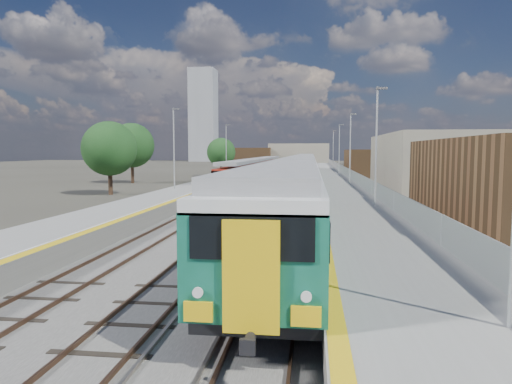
# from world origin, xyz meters

# --- Properties ---
(ground) EXTENTS (320.00, 320.00, 0.00)m
(ground) POSITION_xyz_m (0.00, 50.00, 0.00)
(ground) COLOR #47443A
(ground) RESTS_ON ground
(ballast_bed) EXTENTS (10.50, 155.00, 0.06)m
(ballast_bed) POSITION_xyz_m (-2.25, 52.50, 0.03)
(ballast_bed) COLOR #565451
(ballast_bed) RESTS_ON ground
(tracks) EXTENTS (8.96, 160.00, 0.17)m
(tracks) POSITION_xyz_m (-1.65, 54.18, 0.11)
(tracks) COLOR #4C3323
(tracks) RESTS_ON ground
(platform_right) EXTENTS (4.70, 155.00, 8.52)m
(platform_right) POSITION_xyz_m (5.28, 52.49, 0.54)
(platform_right) COLOR slate
(platform_right) RESTS_ON ground
(platform_left) EXTENTS (4.30, 155.00, 8.52)m
(platform_left) POSITION_xyz_m (-9.05, 52.49, 0.52)
(platform_left) COLOR slate
(platform_left) RESTS_ON ground
(buildings) EXTENTS (72.00, 185.50, 40.00)m
(buildings) POSITION_xyz_m (-18.12, 138.60, 10.70)
(buildings) COLOR brown
(buildings) RESTS_ON ground
(green_train) EXTENTS (3.02, 83.99, 3.32)m
(green_train) POSITION_xyz_m (1.50, 43.07, 2.34)
(green_train) COLOR black
(green_train) RESTS_ON ground
(red_train) EXTENTS (2.65, 53.91, 3.35)m
(red_train) POSITION_xyz_m (-5.50, 61.60, 1.98)
(red_train) COLOR black
(red_train) RESTS_ON ground
(tree_a) EXTENTS (5.61, 5.61, 7.61)m
(tree_a) POSITION_xyz_m (-18.16, 37.56, 4.79)
(tree_a) COLOR #382619
(tree_a) RESTS_ON ground
(tree_b) EXTENTS (6.25, 6.25, 8.47)m
(tree_b) POSITION_xyz_m (-22.64, 54.40, 5.34)
(tree_b) COLOR #382619
(tree_b) RESTS_ON ground
(tree_c) EXTENTS (5.07, 5.07, 6.87)m
(tree_c) POSITION_xyz_m (-13.46, 72.37, 4.32)
(tree_c) COLOR #382619
(tree_c) RESTS_ON ground
(tree_d) EXTENTS (4.99, 4.99, 6.76)m
(tree_d) POSITION_xyz_m (19.29, 59.69, 4.25)
(tree_d) COLOR #382619
(tree_d) RESTS_ON ground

